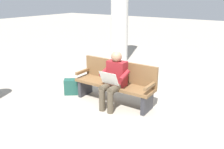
% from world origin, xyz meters
% --- Properties ---
extents(ground_plane, '(40.00, 40.00, 0.00)m').
position_xyz_m(ground_plane, '(0.00, 0.00, 0.00)').
color(ground_plane, '#A89E8E').
extents(bench_near, '(1.80, 0.50, 0.90)m').
position_xyz_m(bench_near, '(0.00, -0.07, 0.46)').
color(bench_near, brown).
rests_on(bench_near, ground).
extents(person_seated, '(0.57, 0.58, 1.18)m').
position_xyz_m(person_seated, '(-0.11, 0.16, 0.63)').
color(person_seated, maroon).
rests_on(person_seated, ground).
extents(backpack, '(0.40, 0.37, 0.37)m').
position_xyz_m(backpack, '(1.09, 0.15, 0.18)').
color(backpack, '#1E4C42').
rests_on(backpack, ground).
extents(support_pillar, '(0.59, 0.59, 4.10)m').
position_xyz_m(support_pillar, '(1.82, -3.09, 2.05)').
color(support_pillar, silver).
rests_on(support_pillar, ground).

